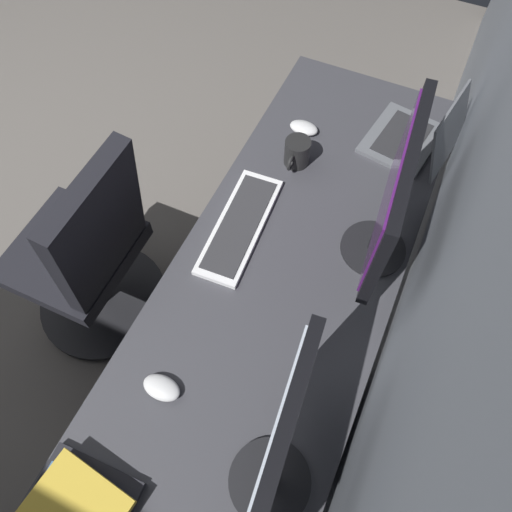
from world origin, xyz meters
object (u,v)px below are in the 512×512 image
(laptop_leftmost, at_px, (420,136))
(monitor_primary, at_px, (392,199))
(mouse_spare, at_px, (162,388))
(drawer_pedestal, at_px, (250,401))
(coffee_mug, at_px, (297,152))
(office_chair, at_px, (90,260))
(mouse_main, at_px, (304,128))
(monitor_secondary, at_px, (271,470))
(keyboard_main, at_px, (240,225))

(laptop_leftmost, bearing_deg, monitor_primary, -1.58)
(monitor_primary, distance_m, mouse_spare, 0.78)
(drawer_pedestal, relative_size, coffee_mug, 5.46)
(monitor_primary, bearing_deg, office_chair, -71.93)
(monitor_primary, relative_size, mouse_spare, 4.77)
(laptop_leftmost, height_order, mouse_spare, laptop_leftmost)
(mouse_spare, bearing_deg, coffee_mug, 178.40)
(mouse_main, relative_size, office_chair, 0.11)
(laptop_leftmost, distance_m, mouse_spare, 1.18)
(monitor_primary, height_order, coffee_mug, monitor_primary)
(monitor_secondary, bearing_deg, monitor_primary, 177.88)
(monitor_primary, relative_size, laptop_leftmost, 1.53)
(drawer_pedestal, bearing_deg, mouse_main, -167.70)
(monitor_secondary, distance_m, mouse_main, 1.18)
(laptop_leftmost, bearing_deg, mouse_main, -76.18)
(mouse_main, xyz_separation_m, mouse_spare, (1.02, 0.01, 0.00))
(monitor_primary, bearing_deg, keyboard_main, -76.50)
(mouse_main, bearing_deg, coffee_mug, 11.67)
(drawer_pedestal, xyz_separation_m, mouse_main, (-0.87, -0.19, 0.40))
(office_chair, bearing_deg, mouse_spare, 58.87)
(monitor_secondary, xyz_separation_m, office_chair, (-0.42, -0.91, -0.51))
(mouse_spare, bearing_deg, monitor_primary, 150.11)
(laptop_leftmost, height_order, keyboard_main, laptop_leftmost)
(keyboard_main, bearing_deg, office_chair, -68.57)
(monitor_primary, distance_m, laptop_leftmost, 0.51)
(laptop_leftmost, xyz_separation_m, mouse_spare, (1.11, -0.38, -0.04))
(monitor_secondary, bearing_deg, mouse_spare, -103.66)
(monitor_secondary, height_order, office_chair, monitor_secondary)
(drawer_pedestal, distance_m, mouse_spare, 0.46)
(mouse_main, bearing_deg, keyboard_main, -3.61)
(drawer_pedestal, height_order, monitor_primary, monitor_primary)
(office_chair, bearing_deg, monitor_primary, 108.07)
(monitor_primary, relative_size, coffee_mug, 3.90)
(monitor_primary, relative_size, keyboard_main, 1.16)
(monitor_secondary, height_order, coffee_mug, monitor_secondary)
(mouse_spare, bearing_deg, mouse_main, -179.68)
(laptop_leftmost, distance_m, mouse_main, 0.40)
(monitor_primary, height_order, keyboard_main, monitor_primary)
(keyboard_main, bearing_deg, mouse_main, 176.39)
(monitor_secondary, relative_size, keyboard_main, 1.28)
(laptop_leftmost, bearing_deg, coffee_mug, -56.06)
(monitor_primary, xyz_separation_m, monitor_secondary, (0.73, -0.03, -0.02))
(drawer_pedestal, distance_m, office_chair, 0.78)
(mouse_main, bearing_deg, monitor_secondary, 17.61)
(drawer_pedestal, distance_m, monitor_primary, 0.83)
(monitor_primary, bearing_deg, drawer_pedestal, -20.45)
(coffee_mug, xyz_separation_m, office_chair, (0.53, -0.59, -0.32))
(mouse_main, bearing_deg, office_chair, -39.47)
(keyboard_main, relative_size, mouse_spare, 4.11)
(drawer_pedestal, bearing_deg, office_chair, -104.62)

